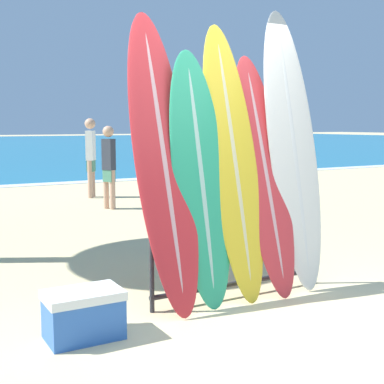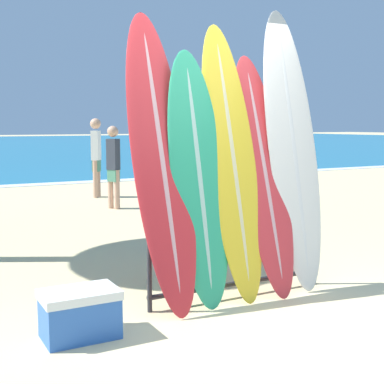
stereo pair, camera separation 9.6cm
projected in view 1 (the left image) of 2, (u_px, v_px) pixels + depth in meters
The scene contains 12 objects.
ground_plane at pixel (268, 327), 4.09m from camera, with size 160.00×160.00×0.00m, color beige.
surfboard_rack at pixel (236, 247), 4.76m from camera, with size 1.69×0.04×0.84m.
surfboard_slot_0 at pixel (163, 159), 4.42m from camera, with size 0.52×0.84×2.51m.
surfboard_slot_1 at pixel (200, 177), 4.54m from camera, with size 0.52×0.56×2.19m.
surfboard_slot_2 at pixel (233, 160), 4.73m from camera, with size 0.49×0.72×2.45m.
surfboard_slot_3 at pixel (264, 173), 4.90m from camera, with size 0.49×0.74×2.20m.
surfboard_slot_4 at pixel (293, 148), 5.06m from camera, with size 0.55×0.66×2.64m.
person_near_water at pixel (109, 164), 9.72m from camera, with size 0.23×0.26×1.52m.
person_mid_beach at pixel (91, 155), 11.26m from camera, with size 0.26×0.29×1.67m.
person_far_left at pixel (154, 158), 11.15m from camera, with size 0.27×0.24×1.55m.
person_far_right at pixel (211, 161), 9.19m from camera, with size 0.29×0.23×1.69m.
cooler_box at pixel (83, 314), 3.85m from camera, with size 0.55×0.36×0.35m.
Camera 1 is at (-2.43, -3.14, 1.54)m, focal length 50.00 mm.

